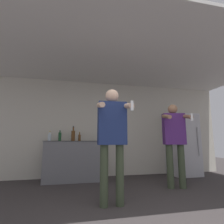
{
  "coord_description": "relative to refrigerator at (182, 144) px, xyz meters",
  "views": [
    {
      "loc": [
        -0.82,
        -1.82,
        0.94
      ],
      "look_at": [
        -0.25,
        0.81,
        1.38
      ],
      "focal_mm": 28.0,
      "sensor_mm": 36.0,
      "label": 1
    }
  ],
  "objects": [
    {
      "name": "bottle_amber_bourbon",
      "position": [
        -2.99,
        0.03,
        0.23
      ],
      "size": [
        0.09,
        0.09,
        0.36
      ],
      "color": "#563314",
      "rests_on": "counter"
    },
    {
      "name": "bottle_dark_rum",
      "position": [
        -3.31,
        0.03,
        0.2
      ],
      "size": [
        0.07,
        0.07,
        0.27
      ],
      "color": "#194723",
      "rests_on": "counter"
    },
    {
      "name": "person_woman_foreground",
      "position": [
        -2.41,
        -1.79,
        0.22
      ],
      "size": [
        0.5,
        0.5,
        1.74
      ],
      "color": "#38422D",
      "rests_on": "ground_plane"
    },
    {
      "name": "wall_back",
      "position": [
        -2.16,
        0.37,
        0.44
      ],
      "size": [
        7.0,
        0.06,
        2.55
      ],
      "color": "beige",
      "rests_on": "ground_plane"
    },
    {
      "name": "refrigerator",
      "position": [
        0.0,
        0.0,
        0.0
      ],
      "size": [
        0.72,
        0.7,
        1.66
      ],
      "color": "silver",
      "rests_on": "ground_plane"
    },
    {
      "name": "ceiling_slab",
      "position": [
        -2.16,
        -1.13,
        1.74
      ],
      "size": [
        7.0,
        3.45,
        0.05
      ],
      "color": "silver",
      "rests_on": "wall_back"
    },
    {
      "name": "person_man_side",
      "position": [
        -0.94,
        -1.13,
        0.15
      ],
      "size": [
        0.56,
        0.6,
        1.69
      ],
      "color": "#38422D",
      "rests_on": "ground_plane"
    },
    {
      "name": "counter",
      "position": [
        -2.95,
        0.01,
        -0.37
      ],
      "size": [
        1.39,
        0.68,
        0.93
      ],
      "color": "slate",
      "rests_on": "ground_plane"
    },
    {
      "name": "bottle_green_wine",
      "position": [
        -2.84,
        0.03,
        0.18
      ],
      "size": [
        0.06,
        0.06,
        0.23
      ],
      "color": "#563314",
      "rests_on": "counter"
    },
    {
      "name": "bottle_tall_gin",
      "position": [
        -3.54,
        0.03,
        0.19
      ],
      "size": [
        0.08,
        0.08,
        0.23
      ],
      "color": "silver",
      "rests_on": "counter"
    }
  ]
}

